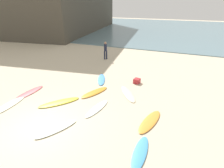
# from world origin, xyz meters

# --- Properties ---
(ground_plane) EXTENTS (120.00, 120.00, 0.00)m
(ground_plane) POSITION_xyz_m (0.00, 0.00, 0.00)
(ground_plane) COLOR beige
(ocean_water) EXTENTS (120.00, 40.00, 0.08)m
(ocean_water) POSITION_xyz_m (0.00, 36.05, 0.04)
(ocean_water) COLOR slate
(ocean_water) RESTS_ON ground_plane
(surfboard_0) EXTENTS (1.33, 2.16, 0.08)m
(surfboard_0) POSITION_xyz_m (0.21, 6.00, 0.04)
(surfboard_0) COLOR #4A97E4
(surfboard_0) RESTS_ON ground_plane
(surfboard_1) EXTENTS (0.98, 2.24, 0.08)m
(surfboard_1) POSITION_xyz_m (4.58, 2.25, 0.04)
(surfboard_1) COLOR #F89C37
(surfboard_1) RESTS_ON ground_plane
(surfboard_2) EXTENTS (1.31, 2.00, 0.08)m
(surfboard_2) POSITION_xyz_m (0.85, 0.07, 0.04)
(surfboard_2) COLOR white
(surfboard_2) RESTS_ON ground_plane
(surfboard_3) EXTENTS (1.76, 2.18, 0.07)m
(surfboard_3) POSITION_xyz_m (2.70, 4.59, 0.04)
(surfboard_3) COLOR beige
(surfboard_3) RESTS_ON ground_plane
(surfboard_4) EXTENTS (0.73, 2.41, 0.07)m
(surfboard_4) POSITION_xyz_m (-2.91, 0.70, 0.03)
(surfboard_4) COLOR silver
(surfboard_4) RESTS_ON ground_plane
(surfboard_5) EXTENTS (1.89, 2.16, 0.09)m
(surfboard_5) POSITION_xyz_m (-0.52, 2.04, 0.04)
(surfboard_5) COLOR yellow
(surfboard_5) RESTS_ON ground_plane
(surfboard_6) EXTENTS (0.63, 2.21, 0.06)m
(surfboard_6) POSITION_xyz_m (-3.04, 2.35, 0.03)
(surfboard_6) COLOR #D9484E
(surfboard_6) RESTS_ON ground_plane
(surfboard_7) EXTENTS (0.72, 2.06, 0.07)m
(surfboard_7) POSITION_xyz_m (1.73, 2.32, 0.03)
(surfboard_7) COLOR white
(surfboard_7) RESTS_ON ground_plane
(surfboard_8) EXTENTS (0.57, 1.96, 0.07)m
(surfboard_8) POSITION_xyz_m (4.66, 0.13, 0.04)
(surfboard_8) COLOR #479FE2
(surfboard_8) RESTS_ON ground_plane
(surfboard_9) EXTENTS (1.27, 2.16, 0.08)m
(surfboard_9) POSITION_xyz_m (0.73, 3.93, 0.04)
(surfboard_9) COLOR orange
(surfboard_9) RESTS_ON ground_plane
(beachgoer_near) EXTENTS (0.39, 0.39, 1.72)m
(beachgoer_near) POSITION_xyz_m (-1.71, 10.94, 0.96)
(beachgoer_near) COLOR #191E33
(beachgoer_near) RESTS_ON ground_plane
(beach_cooler) EXTENTS (0.45, 0.50, 0.32)m
(beach_cooler) POSITION_xyz_m (2.75, 6.45, 0.16)
(beach_cooler) COLOR #B2282D
(beach_cooler) RESTS_ON ground_plane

